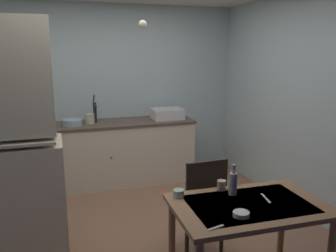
# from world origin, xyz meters

# --- Properties ---
(ground_plane) EXTENTS (4.70, 4.70, 0.00)m
(ground_plane) POSITION_xyz_m (0.00, 0.00, 0.00)
(ground_plane) COLOR #90664E
(wall_back) EXTENTS (3.78, 0.10, 2.51)m
(wall_back) POSITION_xyz_m (0.00, 1.90, 1.25)
(wall_back) COLOR silver
(wall_back) RESTS_ON ground
(wall_right) EXTENTS (0.10, 3.80, 2.51)m
(wall_right) POSITION_xyz_m (1.89, 0.00, 1.25)
(wall_right) COLOR silver
(wall_right) RESTS_ON ground
(hutch_cabinet) EXTENTS (1.04, 0.57, 2.14)m
(hutch_cabinet) POSITION_xyz_m (-1.30, 0.00, 1.00)
(hutch_cabinet) COLOR beige
(hutch_cabinet) RESTS_ON ground
(counter_cabinet) EXTENTS (1.87, 0.64, 0.89)m
(counter_cabinet) POSITION_xyz_m (0.12, 1.53, 0.44)
(counter_cabinet) COLOR beige
(counter_cabinet) RESTS_ON ground
(sink_basin) EXTENTS (0.44, 0.34, 0.15)m
(sink_basin) POSITION_xyz_m (0.72, 1.53, 0.96)
(sink_basin) COLOR white
(sink_basin) RESTS_ON counter_cabinet
(hand_pump) EXTENTS (0.05, 0.27, 0.39)m
(hand_pump) POSITION_xyz_m (-0.31, 1.58, 1.06)
(hand_pump) COLOR #232328
(hand_pump) RESTS_ON counter_cabinet
(mixing_bowl_counter) EXTENTS (0.25, 0.25, 0.08)m
(mixing_bowl_counter) POSITION_xyz_m (-0.62, 1.48, 0.93)
(mixing_bowl_counter) COLOR #9EB2C6
(mixing_bowl_counter) RESTS_ON counter_cabinet
(stoneware_crock) EXTENTS (0.13, 0.13, 0.13)m
(stoneware_crock) POSITION_xyz_m (-0.39, 1.55, 0.95)
(stoneware_crock) COLOR beige
(stoneware_crock) RESTS_ON counter_cabinet
(dining_table) EXTENTS (1.15, 0.75, 0.76)m
(dining_table) POSITION_xyz_m (0.48, -1.14, 0.66)
(dining_table) COLOR #9D704D
(dining_table) RESTS_ON ground
(chair_far_side) EXTENTS (0.42, 0.42, 0.96)m
(chair_far_side) POSITION_xyz_m (0.35, -0.56, 0.51)
(chair_far_side) COLOR #342B1D
(chair_far_side) RESTS_ON ground
(serving_bowl_wide) EXTENTS (0.11, 0.11, 0.03)m
(serving_bowl_wide) POSITION_xyz_m (0.33, -1.30, 0.78)
(serving_bowl_wide) COLOR white
(serving_bowl_wide) RESTS_ON dining_table
(mug_dark) EXTENTS (0.08, 0.08, 0.06)m
(mug_dark) POSITION_xyz_m (0.03, -0.87, 0.79)
(mug_dark) COLOR #ADD1C1
(mug_dark) RESTS_ON dining_table
(teacup_mint) EXTENTS (0.07, 0.07, 0.08)m
(teacup_mint) POSITION_xyz_m (0.41, -0.84, 0.80)
(teacup_mint) COLOR tan
(teacup_mint) RESTS_ON dining_table
(glass_bottle) EXTENTS (0.07, 0.07, 0.24)m
(glass_bottle) POSITION_xyz_m (0.45, -0.95, 0.86)
(glass_bottle) COLOR #B7BCC1
(glass_bottle) RESTS_ON dining_table
(table_knife) EXTENTS (0.05, 0.17, 0.00)m
(table_knife) POSITION_xyz_m (0.65, -1.10, 0.77)
(table_knife) COLOR silver
(table_knife) RESTS_ON dining_table
(teaspoon_near_bowl) EXTENTS (0.13, 0.05, 0.00)m
(teaspoon_near_bowl) POSITION_xyz_m (0.09, -1.39, 0.77)
(teaspoon_near_bowl) COLOR beige
(teaspoon_near_bowl) RESTS_ON dining_table
(pendant_bulb) EXTENTS (0.08, 0.08, 0.08)m
(pendant_bulb) POSITION_xyz_m (0.05, 0.23, 2.11)
(pendant_bulb) COLOR #F9EFCC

